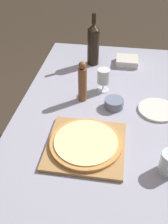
{
  "coord_description": "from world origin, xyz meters",
  "views": [
    {
      "loc": [
        0.08,
        -1.17,
        1.67
      ],
      "look_at": [
        -0.09,
        -0.09,
        0.8
      ],
      "focal_mm": 42.0,
      "sensor_mm": 36.0,
      "label": 1
    }
  ],
  "objects_px": {
    "pizza": "(86,143)",
    "pepper_mill": "(82,82)",
    "wine_bottle": "(93,44)",
    "wine_glass": "(104,77)",
    "small_bowl": "(114,103)"
  },
  "relations": [
    {
      "from": "pizza",
      "to": "pepper_mill",
      "type": "bearing_deg",
      "value": 101.41
    },
    {
      "from": "pepper_mill",
      "to": "wine_bottle",
      "type": "bearing_deg",
      "value": 89.54
    },
    {
      "from": "wine_bottle",
      "to": "wine_glass",
      "type": "distance_m",
      "value": 0.36
    },
    {
      "from": "pepper_mill",
      "to": "wine_glass",
      "type": "distance_m",
      "value": 0.17
    },
    {
      "from": "pizza",
      "to": "wine_glass",
      "type": "relative_size",
      "value": 2.39
    },
    {
      "from": "wine_glass",
      "to": "small_bowl",
      "type": "xyz_separation_m",
      "value": [
        0.08,
        -0.17,
        -0.07
      ]
    },
    {
      "from": "pizza",
      "to": "small_bowl",
      "type": "height_order",
      "value": "small_bowl"
    },
    {
      "from": "small_bowl",
      "to": "wine_bottle",
      "type": "bearing_deg",
      "value": 110.33
    },
    {
      "from": "wine_bottle",
      "to": "small_bowl",
      "type": "bearing_deg",
      "value": -69.67
    },
    {
      "from": "wine_bottle",
      "to": "wine_glass",
      "type": "relative_size",
      "value": 2.52
    },
    {
      "from": "pizza",
      "to": "wine_bottle",
      "type": "height_order",
      "value": "wine_bottle"
    },
    {
      "from": "pizza",
      "to": "pepper_mill",
      "type": "xyz_separation_m",
      "value": [
        -0.08,
        0.39,
        0.09
      ]
    },
    {
      "from": "pizza",
      "to": "wine_glass",
      "type": "height_order",
      "value": "wine_glass"
    },
    {
      "from": "wine_bottle",
      "to": "small_bowl",
      "type": "xyz_separation_m",
      "value": [
        0.19,
        -0.51,
        -0.13
      ]
    },
    {
      "from": "pepper_mill",
      "to": "wine_glass",
      "type": "xyz_separation_m",
      "value": [
        0.11,
        0.12,
        -0.03
      ]
    }
  ]
}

